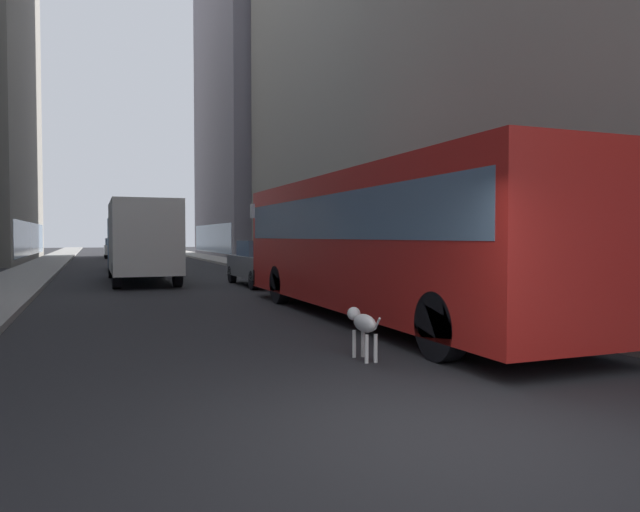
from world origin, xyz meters
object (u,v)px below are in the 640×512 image
Objects in this scene: car_white_van at (116,248)px; dalmatian_dog at (363,324)px; box_truck at (141,239)px; car_blue_hatchback at (129,254)px; transit_bus at (379,236)px; car_grey_wagon at (264,263)px.

car_white_van is 4.45× the size of dalmatian_dog.
car_blue_hatchback is at bearing 90.00° from box_truck.
transit_bus is at bearing -84.18° from car_white_van.
car_blue_hatchback is 0.61× the size of box_truck.
car_blue_hatchback is at bearing 100.61° from transit_bus.
transit_bus is 1.54× the size of box_truck.
transit_bus is 21.74m from car_blue_hatchback.
car_blue_hatchback is at bearing -90.00° from car_white_van.
box_truck is (-4.00, 3.07, 0.85)m from car_grey_wagon.
car_grey_wagon reaches higher than dalmatian_dog.
car_grey_wagon is at bearing -71.83° from car_blue_hatchback.
car_blue_hatchback is at bearing 108.17° from car_grey_wagon.
dalmatian_dog is (1.90, -42.85, -0.31)m from car_white_van.
car_blue_hatchback is (-4.00, 21.35, -0.95)m from transit_bus.
box_truck reaches higher than dalmatian_dog.
transit_bus is at bearing 59.89° from dalmatian_dog.
car_white_van reaches higher than dalmatian_dog.
box_truck is 16.01m from dalmatian_dog.
box_truck is 7.79× the size of dalmatian_dog.
car_white_van is at bearing 90.00° from car_blue_hatchback.
transit_bus is 39.44m from car_white_van.
transit_bus reaches higher than car_blue_hatchback.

